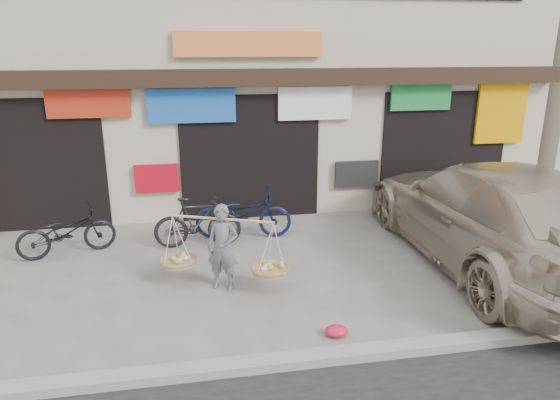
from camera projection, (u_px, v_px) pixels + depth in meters
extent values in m
plane|color=gray|center=(278.00, 288.00, 7.90)|extent=(70.00, 70.00, 0.00)
cube|color=gray|center=(307.00, 359.00, 6.01)|extent=(70.00, 0.25, 0.12)
cube|color=beige|center=(235.00, 53.00, 12.98)|extent=(14.00, 6.00, 7.00)
cube|color=black|center=(250.00, 78.00, 10.15)|extent=(14.00, 0.35, 0.35)
cube|color=black|center=(32.00, 163.00, 10.27)|extent=(3.00, 0.60, 2.70)
cube|color=black|center=(249.00, 155.00, 11.03)|extent=(3.00, 0.60, 2.70)
cube|color=black|center=(438.00, 148.00, 11.79)|extent=(3.00, 0.60, 2.70)
cube|color=red|center=(88.00, 103.00, 9.81)|extent=(1.60, 0.08, 0.60)
cube|color=blue|center=(191.00, 106.00, 10.18)|extent=(1.80, 0.08, 0.70)
cube|color=white|center=(315.00, 103.00, 10.62)|extent=(1.60, 0.08, 0.70)
cube|color=#1E853A|center=(421.00, 96.00, 10.99)|extent=(1.40, 0.08, 0.60)
cube|color=#E69B04|center=(501.00, 113.00, 11.45)|extent=(1.20, 0.08, 1.40)
cube|color=red|center=(157.00, 178.00, 10.49)|extent=(0.90, 0.08, 0.60)
cube|color=black|center=(357.00, 174.00, 11.26)|extent=(1.00, 0.08, 0.60)
cube|color=orange|center=(249.00, 44.00, 10.03)|extent=(3.00, 0.08, 0.50)
imported|color=slate|center=(223.00, 248.00, 7.70)|extent=(0.59, 0.49, 1.37)
cylinder|color=tan|center=(222.00, 219.00, 7.56)|extent=(1.54, 0.66, 0.04)
cylinder|color=#A17D4D|center=(178.00, 262.00, 7.94)|extent=(0.56, 0.56, 0.07)
ellipsoid|color=#A5BF66|center=(178.00, 258.00, 7.92)|extent=(0.39, 0.39, 0.10)
cylinder|color=#A17D4D|center=(270.00, 270.00, 7.64)|extent=(0.56, 0.56, 0.07)
ellipsoid|color=#A5BF66|center=(270.00, 266.00, 7.62)|extent=(0.39, 0.39, 0.10)
imported|color=black|center=(66.00, 232.00, 9.03)|extent=(1.80, 1.08, 0.89)
imported|color=black|center=(198.00, 222.00, 9.40)|extent=(1.64, 0.47, 0.98)
imported|color=#0F1637|center=(243.00, 214.00, 9.85)|extent=(1.96, 0.88, 0.99)
imported|color=#BEB099|center=(492.00, 213.00, 8.59)|extent=(2.58, 6.25, 1.81)
cube|color=black|center=(417.00, 187.00, 11.48)|extent=(1.70, 0.11, 0.45)
cube|color=silver|center=(415.00, 191.00, 11.59)|extent=(0.45, 0.02, 0.12)
ellipsoid|color=red|center=(336.00, 331.00, 6.58)|extent=(0.31, 0.25, 0.14)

